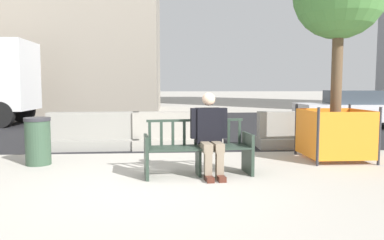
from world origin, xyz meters
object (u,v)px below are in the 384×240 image
Objects in this scene: construction_fence at (335,133)px; trash_bin at (38,141)px; jersey_barrier_centre at (177,134)px; jersey_barrier_left at (94,134)px; street_bench at (198,150)px; seated_person at (210,132)px; car_sedan_mid at (367,109)px; jersey_barrier_right at (301,133)px.

trash_bin is at bearing -178.84° from construction_fence.
jersey_barrier_centre is 0.99× the size of jersey_barrier_left.
construction_fence reaches higher than street_bench.
construction_fence reaches higher than jersey_barrier_centre.
seated_person is 9.02m from car_sedan_mid.
trash_bin reaches higher than jersey_barrier_left.
trash_bin is at bearing -113.82° from jersey_barrier_left.
trash_bin is at bearing -148.98° from car_sedan_mid.
car_sedan_mid reaches higher than construction_fence.
trash_bin reaches higher than jersey_barrier_right.
seated_person is at bearing -11.58° from street_bench.
jersey_barrier_right is at bearing -133.11° from car_sedan_mid.
jersey_barrier_right is 2.36× the size of trash_bin.
jersey_barrier_left is at bearing 163.21° from construction_fence.
jersey_barrier_left is 9.37m from car_sedan_mid.
seated_person is at bearing -80.50° from jersey_barrier_centre.
street_bench is at bearing -50.46° from jersey_barrier_left.
street_bench reaches higher than jersey_barrier_centre.
trash_bin reaches higher than jersey_barrier_centre.
jersey_barrier_right is 0.42× the size of car_sedan_mid.
seated_person is (0.18, -0.04, 0.29)m from street_bench.
street_bench is 3.57m from jersey_barrier_right.
construction_fence reaches higher than jersey_barrier_left.
jersey_barrier_centre and jersey_barrier_right have the same top height.
trash_bin is (-2.82, 0.99, 0.03)m from street_bench.
jersey_barrier_centre and jersey_barrier_left have the same top height.
jersey_barrier_right is 5.56m from car_sedan_mid.
seated_person is 2.66m from jersey_barrier_centre.
seated_person reaches higher than jersey_barrier_right.
street_bench is 0.35m from seated_person.
jersey_barrier_left is at bearing 129.54° from street_bench.
jersey_barrier_centre is 7.72m from car_sedan_mid.
jersey_barrier_left is 1.73m from trash_bin.
seated_person is at bearing -18.89° from trash_bin.
jersey_barrier_right is at bearing 46.18° from seated_person.
car_sedan_mid is 5.64× the size of trash_bin.
street_bench is 1.47× the size of construction_fence.
seated_person is 0.65× the size of jersey_barrier_right.
jersey_barrier_left and jersey_barrier_right have the same top height.
trash_bin is (-2.56, -1.58, 0.09)m from jersey_barrier_centre.
jersey_barrier_right is (4.70, -0.10, 0.00)m from jersey_barrier_left.
jersey_barrier_centre is at bearing 31.65° from trash_bin.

